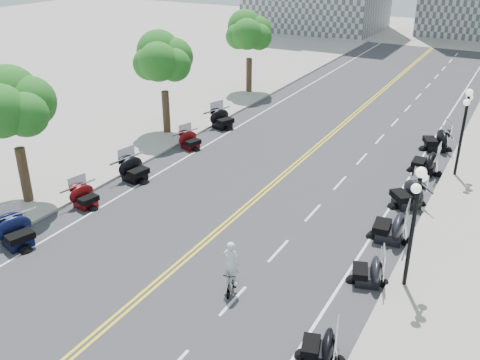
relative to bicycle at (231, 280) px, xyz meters
The scene contains 40 objects.
ground 2.91m from the bicycle, 169.41° to the right, with size 160.00×160.00×0.00m, color gray.
road 9.90m from the bicycle, 106.60° to the left, with size 16.00×90.00×0.01m, color #333335.
centerline_yellow_a 9.93m from the bicycle, 107.26° to the left, with size 0.12×90.00×0.00m, color yellow.
centerline_yellow_b 9.86m from the bicycle, 105.93° to the left, with size 0.12×90.00×0.00m, color yellow.
edge_line_north 10.14m from the bicycle, 69.31° to the left, with size 0.12×90.00×0.00m, color white.
edge_line_south 13.23m from the bicycle, 134.24° to the left, with size 0.12×90.00×0.00m, color white.
lane_dash_6 0.80m from the bicycle, 54.50° to the right, with size 0.12×2.00×0.00m, color white.
lane_dash_7 3.52m from the bicycle, 83.81° to the left, with size 0.12×2.00×0.00m, color white.
lane_dash_8 7.50m from the bicycle, 87.12° to the left, with size 0.12×2.00×0.00m, color white.
lane_dash_9 11.49m from the bicycle, 88.12° to the left, with size 0.12×2.00×0.00m, color white.
lane_dash_10 15.48m from the bicycle, 88.61° to the left, with size 0.12×2.00×0.00m, color white.
lane_dash_11 19.48m from the bicycle, 88.89° to the left, with size 0.12×2.00×0.00m, color white.
lane_dash_12 23.48m from the bicycle, 89.08° to the left, with size 0.12×2.00×0.00m, color white.
lane_dash_13 27.48m from the bicycle, 89.21° to the left, with size 0.12×2.00×0.00m, color white.
lane_dash_14 31.48m from the bicycle, 89.31° to the left, with size 0.12×2.00×0.00m, color white.
lane_dash_15 35.48m from the bicycle, 89.39° to the left, with size 0.12×2.00×0.00m, color white.
lane_dash_16 39.48m from the bicycle, 89.45° to the left, with size 0.12×2.00×0.00m, color white.
lane_dash_17 43.48m from the bicycle, 89.50° to the left, with size 0.12×2.00×0.00m, color white.
lane_dash_18 47.48m from the bicycle, 89.55° to the left, with size 0.12×2.00×0.00m, color white.
lane_dash_19 51.48m from the bicycle, 89.58° to the left, with size 0.12×2.00×0.00m, color white.
sidewalk_north 12.20m from the bicycle, 50.98° to the left, with size 5.00×90.00×0.15m, color #9E9991.
sidewalk_south 16.35m from the bicycle, 144.59° to the left, with size 5.00×90.00×0.15m, color #9E9991.
street_lamp_2 7.06m from the bicycle, 31.01° to the left, with size 0.50×1.20×4.90m, color black, non-canonical shape.
street_lamp_3 16.65m from the bicycle, 69.53° to the left, with size 0.50×1.20×4.90m, color black, non-canonical shape.
tree_2 13.60m from the bicycle, behind, with size 4.80×4.80×9.20m, color #235619, non-canonical shape.
tree_3 19.08m from the bicycle, 133.59° to the left, with size 4.80×4.80×9.20m, color #235619, non-canonical shape.
tree_4 28.84m from the bicycle, 116.72° to the left, with size 4.80×4.80×9.20m, color #235619, non-canonical shape.
motorcycle_n_5 4.67m from the bicycle, 22.75° to the right, with size 1.77×1.77×1.24m, color black, non-canonical shape.
motorcycle_n_6 5.38m from the bicycle, 34.43° to the left, with size 1.84×1.84×1.29m, color black, non-canonical shape.
motorcycle_n_7 8.00m from the bicycle, 57.18° to the left, with size 2.24×2.24×1.57m, color black, non-canonical shape.
motorcycle_n_8 11.28m from the bicycle, 67.99° to the left, with size 2.18×2.18×1.53m, color black, non-canonical shape.
motorcycle_n_9 15.70m from the bicycle, 74.67° to the left, with size 2.16×2.16×1.51m, color black, non-canonical shape.
motorcycle_n_10 19.58m from the bicycle, 78.22° to the left, with size 2.23×2.23×1.56m, color black, non-canonical shape.
motorcycle_s_5 10.02m from the bicycle, behind, with size 2.12×2.12×1.48m, color black, non-canonical shape.
motorcycle_s_6 10.26m from the bicycle, 165.61° to the left, with size 1.79×1.79×1.25m, color #590A0C, non-canonical shape.
motorcycle_s_7 11.66m from the bicycle, 147.34° to the left, with size 2.09×2.09×1.47m, color black, non-canonical shape.
motorcycle_s_8 15.41m from the bicycle, 129.61° to the left, with size 1.78×1.78×1.25m, color #590A0C, non-canonical shape.
motorcycle_s_9 19.20m from the bicycle, 121.70° to the left, with size 2.12×2.12×1.48m, color black, non-canonical shape.
bicycle is the anchor object (origin of this frame).
cyclist_rider 1.40m from the bicycle, ahead, with size 0.67×0.44×1.84m, color silver.
Camera 1 is at (11.34, -14.17, 12.52)m, focal length 40.00 mm.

